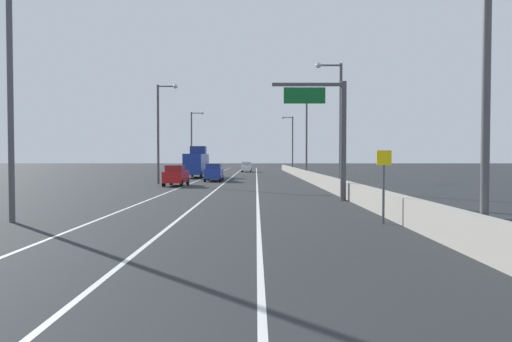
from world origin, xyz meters
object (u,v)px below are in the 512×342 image
Objects in this scene: lamp_post_right_near at (478,46)px; lamp_post_left_far at (193,138)px; lamp_post_right_second at (337,118)px; car_blue_0 at (214,172)px; box_truck at (197,163)px; overhead_sign_gantry at (332,126)px; speed_advisory_sign at (384,181)px; lamp_post_right_fourth at (291,140)px; car_white_1 at (246,167)px; lamp_post_left_mid at (160,127)px; car_red_2 at (176,176)px; lamp_post_right_third at (305,133)px; lamp_post_left_near at (16,81)px.

lamp_post_right_near is 64.38m from lamp_post_left_far.
car_blue_0 is (-11.37, 16.31, -4.86)m from lamp_post_right_second.
car_blue_0 is 10.33m from box_truck.
overhead_sign_gantry is 0.92× the size of box_truck.
overhead_sign_gantry reaches higher than speed_advisory_sign.
lamp_post_left_far is (-16.77, -8.04, 0.00)m from lamp_post_right_fourth.
overhead_sign_gantry is 1.67× the size of car_white_1.
lamp_post_right_near is 37.73m from lamp_post_left_mid.
lamp_post_right_near is 1.00× the size of lamp_post_right_second.
lamp_post_right_second reaches higher than car_blue_0.
overhead_sign_gantry is at bearing -102.67° from lamp_post_right_second.
lamp_post_right_second is at bearing -33.17° from lamp_post_left_mid.
lamp_post_left_mid is 1.27× the size of box_truck.
lamp_post_left_mid reaches higher than car_white_1.
box_truck is at bearing -80.09° from lamp_post_left_far.
car_white_1 is 25.61m from box_truck.
lamp_post_right_third is at bearing 48.68° from car_red_2.
lamp_post_left_far is at bearing -125.26° from car_white_1.
lamp_post_right_second and lamp_post_left_mid have the same top height.
lamp_post_right_third is (1.15, 41.31, 4.12)m from speed_advisory_sign.
lamp_post_right_fourth is (0.09, 70.22, 0.00)m from lamp_post_right_near.
overhead_sign_gantry is 19.95m from car_red_2.
speed_advisory_sign is at bearing -73.11° from box_truck.
speed_advisory_sign is 0.29× the size of lamp_post_right_near.
lamp_post_left_far is at bearing 137.43° from lamp_post_right_third.
car_red_2 is (-2.83, -8.91, -0.03)m from car_blue_0.
overhead_sign_gantry reaches higher than car_red_2.
lamp_post_right_fourth is (1.64, 54.53, 1.16)m from overhead_sign_gantry.
lamp_post_right_third and lamp_post_right_fourth have the same top height.
speed_advisory_sign is 69.13m from car_white_1.
lamp_post_right_near and lamp_post_left_mid have the same top height.
lamp_post_right_second is 20.47m from car_blue_0.
lamp_post_right_fourth is at bearing 54.97° from box_truck.
overhead_sign_gantry is 0.73× the size of lamp_post_left_mid.
lamp_post_right_fourth is (1.20, 64.72, 4.12)m from speed_advisory_sign.
car_red_2 is (2.28, 24.81, -4.89)m from lamp_post_left_near.
overhead_sign_gantry is 59.06m from car_white_1.
overhead_sign_gantry is 31.18m from lamp_post_right_third.
lamp_post_left_mid reaches higher than speed_advisory_sign.
lamp_post_left_mid is at bearing 117.77° from speed_advisory_sign.
lamp_post_left_near is at bearing -104.32° from lamp_post_right_fourth.
lamp_post_left_far reaches higher than overhead_sign_gantry.
speed_advisory_sign is (0.44, -10.19, -2.96)m from overhead_sign_gantry.
car_red_2 is (-12.91, 25.31, -0.77)m from speed_advisory_sign.
lamp_post_right_second is at bearing 89.57° from lamp_post_right_near.
lamp_post_right_second is 46.81m from lamp_post_right_fourth.
lamp_post_left_far is at bearing 113.50° from lamp_post_right_second.
lamp_post_right_second is 1.27× the size of box_truck.
speed_advisory_sign is 28.42m from car_red_2.
car_white_1 is at bearing 84.94° from car_blue_0.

